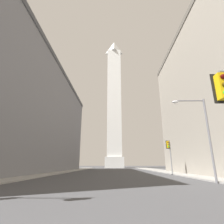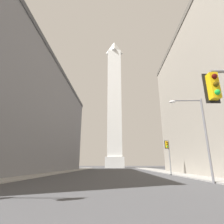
% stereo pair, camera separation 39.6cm
% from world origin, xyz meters
% --- Properties ---
extents(sidewalk_left, '(5.00, 101.74, 0.15)m').
position_xyz_m(sidewalk_left, '(-11.73, 30.52, 0.07)').
color(sidewalk_left, gray).
rests_on(sidewalk_left, ground_plane).
extents(sidewalk_right, '(5.00, 101.74, 0.15)m').
position_xyz_m(sidewalk_right, '(11.73, 30.52, 0.07)').
color(sidewalk_right, gray).
rests_on(sidewalk_right, ground_plane).
extents(obelisk, '(8.76, 8.76, 69.43)m').
position_xyz_m(obelisk, '(0.00, 84.79, 33.48)').
color(obelisk, silver).
rests_on(obelisk, ground_plane).
extents(traffic_light_mid_right, '(0.79, 0.52, 5.42)m').
position_xyz_m(traffic_light_mid_right, '(9.05, 28.67, 3.58)').
color(traffic_light_mid_right, slate).
rests_on(traffic_light_mid_right, ground_plane).
extents(street_lamp, '(3.24, 0.36, 7.83)m').
position_xyz_m(street_lamp, '(8.49, 16.00, 4.87)').
color(street_lamp, slate).
rests_on(street_lamp, ground_plane).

